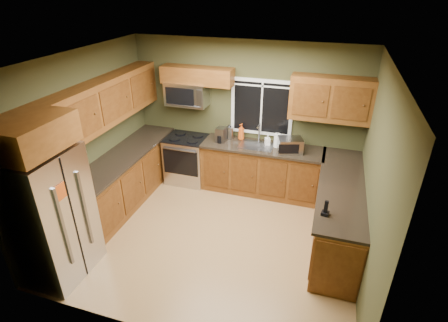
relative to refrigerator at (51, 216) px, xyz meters
The scene contains 28 objects.
floor 2.35m from the refrigerator, 36.78° to the left, with size 4.20×4.20×0.00m, color #9B7244.
ceiling 2.82m from the refrigerator, 36.78° to the left, with size 4.20×4.20×0.00m, color white.
back_wall 3.58m from the refrigerator, 60.71° to the left, with size 4.20×4.20×0.00m, color #3C3C20.
front_wall 1.86m from the refrigerator, 16.04° to the right, with size 4.20×4.20×0.00m, color #3C3C20.
left_wall 1.42m from the refrigerator, 105.52° to the left, with size 3.60×3.60×0.00m, color #3C3C20.
right_wall 4.08m from the refrigerator, 18.71° to the left, with size 3.60×3.60×0.00m, color #3C3C20.
window 3.75m from the refrigerator, 56.52° to the left, with size 1.12×0.03×1.02m.
base_cabinets_left 1.83m from the refrigerator, 91.97° to the left, with size 0.60×2.65×0.90m, color brown.
countertop_left 1.78m from the refrigerator, 91.16° to the left, with size 0.65×2.65×0.04m, color black.
base_cabinets_back 3.56m from the refrigerator, 52.43° to the left, with size 2.17×0.60×0.90m, color brown.
countertop_back 3.51m from the refrigerator, 52.18° to the left, with size 2.17×0.65×0.04m, color black.
base_cabinets_peninsula 4.02m from the refrigerator, 27.50° to the left, with size 0.60×2.52×0.90m.
countertop_peninsula 3.97m from the refrigerator, 27.77° to the left, with size 0.65×2.50×0.04m, color black.
upper_cabinets_left 2.03m from the refrigerator, 96.30° to the left, with size 0.33×2.65×0.72m, color brown.
upper_cabinets_back_left 3.28m from the refrigerator, 73.15° to the left, with size 1.30×0.33×0.30m, color brown.
upper_cabinets_back_right 4.44m from the refrigerator, 42.62° to the left, with size 1.30×0.33×0.72m, color brown.
upper_cabinet_over_fridge 1.13m from the refrigerator, behind, with size 0.72×0.90×0.38m, color brown.
refrigerator is the anchor object (origin of this frame).
range 2.89m from the refrigerator, 76.03° to the left, with size 0.76×0.69×0.94m.
microwave 3.10m from the refrigerator, 76.66° to the left, with size 0.76×0.41×0.42m.
sink 3.46m from the refrigerator, 53.87° to the left, with size 0.60×0.42×0.36m.
toaster_oven 3.78m from the refrigerator, 45.61° to the left, with size 0.48×0.42×0.25m.
coffee_maker 3.09m from the refrigerator, 63.45° to the left, with size 0.17×0.23×0.27m.
kettle 3.31m from the refrigerator, 63.30° to the left, with size 0.16×0.16×0.28m.
paper_towel_roll 3.71m from the refrigerator, 49.85° to the left, with size 0.14×0.14×0.27m.
soap_bottle_a 3.42m from the refrigerator, 60.02° to the left, with size 0.12×0.12×0.30m, color #D45014.
soap_bottle_b 3.63m from the refrigerator, 52.23° to the left, with size 0.09×0.09×0.20m, color white.
cordless_phone 3.47m from the refrigerator, 17.04° to the left, with size 0.11×0.11×0.21m.
Camera 1 is at (1.44, -4.08, 3.57)m, focal length 28.00 mm.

